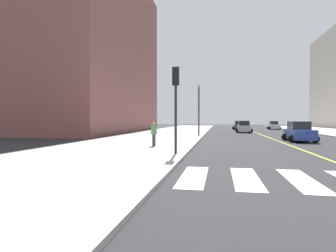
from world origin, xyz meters
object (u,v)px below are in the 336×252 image
pedestrian_walking_west (154,133)px  car_green_second (239,126)px  car_silver_third (244,127)px  car_white_nearest (274,126)px  car_blue_fourth (299,132)px  traffic_light_far_corner (176,93)px  street_lamp (199,104)px

pedestrian_walking_west → car_green_second: bearing=137.2°
car_silver_third → car_white_nearest: bearing=66.4°
car_white_nearest → pedestrian_walking_west: (-15.16, -39.79, 0.28)m
car_blue_fourth → traffic_light_far_corner: (-9.54, -12.15, 2.63)m
traffic_light_far_corner → car_green_second: bearing=81.6°
car_blue_fourth → street_lamp: (-9.80, 9.50, 3.21)m
car_blue_fourth → car_white_nearest: bearing=-96.6°
car_blue_fourth → pedestrian_walking_west: car_blue_fourth is taller
car_blue_fourth → pedestrian_walking_west: bearing=34.0°
car_silver_third → pedestrian_walking_west: 26.52m
car_green_second → traffic_light_far_corner: 41.46m
pedestrian_walking_west → street_lamp: street_lamp is taller
pedestrian_walking_west → car_silver_third: bearing=131.7°
car_blue_fourth → pedestrian_walking_west: size_ratio=2.48×
car_green_second → car_blue_fourth: (3.49, -28.78, 0.05)m
car_blue_fourth → traffic_light_far_corner: traffic_light_far_corner is taller
car_white_nearest → traffic_light_far_corner: 45.87m
car_blue_fourth → car_green_second: bearing=-83.5°
car_silver_third → traffic_light_far_corner: size_ratio=0.86×
car_green_second → traffic_light_far_corner: size_ratio=0.82×
traffic_light_far_corner → car_blue_fourth: bearing=51.9°
street_lamp → car_green_second: bearing=71.9°
car_white_nearest → street_lamp: 26.11m
pedestrian_walking_west → car_blue_fourth: bearing=94.2°
car_green_second → car_blue_fourth: size_ratio=0.94×
traffic_light_far_corner → street_lamp: 21.66m
car_blue_fourth → car_silver_third: bearing=-78.9°
car_silver_third → pedestrian_walking_west: pedestrian_walking_west is taller
pedestrian_walking_west → street_lamp: bearing=143.5°
car_white_nearest → car_blue_fourth: 31.95m
car_green_second → car_blue_fourth: 28.99m
car_blue_fourth → pedestrian_walking_west: 14.21m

